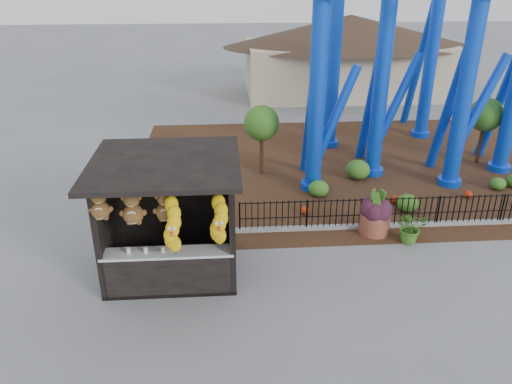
{
  "coord_description": "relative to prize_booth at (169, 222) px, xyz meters",
  "views": [
    {
      "loc": [
        -1.62,
        -10.0,
        7.3
      ],
      "look_at": [
        -0.82,
        1.5,
        2.0
      ],
      "focal_mm": 35.0,
      "sensor_mm": 36.0,
      "label": 1
    }
  ],
  "objects": [
    {
      "name": "mulch_bed",
      "position": [
        7.0,
        7.09,
        -1.52
      ],
      "size": [
        18.0,
        12.0,
        0.02
      ],
      "primitive_type": "cube",
      "color": "#331E11",
      "rests_on": "ground"
    },
    {
      "name": "terracotta_planter",
      "position": [
        5.77,
        1.79,
        -1.21
      ],
      "size": [
        0.98,
        0.98,
        0.65
      ],
      "primitive_type": "cylinder",
      "rotation": [
        0.0,
        0.0,
        0.12
      ],
      "color": "brown",
      "rests_on": "ground"
    },
    {
      "name": "prize_booth",
      "position": [
        0.0,
        0.0,
        0.0
      ],
      "size": [
        3.5,
        3.4,
        3.12
      ],
      "color": "black",
      "rests_on": "ground"
    },
    {
      "name": "landscaping",
      "position": [
        7.4,
        4.69,
        -1.23
      ],
      "size": [
        8.29,
        3.53,
        0.71
      ],
      "color": "#305E1B",
      "rests_on": "mulch_bed"
    },
    {
      "name": "ground",
      "position": [
        3.0,
        -0.91,
        -1.53
      ],
      "size": [
        120.0,
        120.0,
        0.0
      ],
      "primitive_type": "plane",
      "color": "slate",
      "rests_on": "ground"
    },
    {
      "name": "potted_plant",
      "position": [
        6.64,
        1.2,
        -1.05
      ],
      "size": [
        0.87,
        0.76,
        0.96
      ],
      "primitive_type": "imported",
      "rotation": [
        0.0,
        0.0,
        -0.01
      ],
      "color": "#2B5D1B",
      "rests_on": "ground"
    },
    {
      "name": "picket_fence",
      "position": [
        7.9,
        2.09,
        -1.03
      ],
      "size": [
        12.2,
        0.06,
        1.0
      ],
      "primitive_type": null,
      "color": "black",
      "rests_on": "ground"
    },
    {
      "name": "curb",
      "position": [
        7.0,
        2.09,
        -1.47
      ],
      "size": [
        18.0,
        0.18,
        0.12
      ],
      "primitive_type": "cube",
      "color": "gray",
      "rests_on": "ground"
    },
    {
      "name": "pavilion",
      "position": [
        9.0,
        19.09,
        1.53
      ],
      "size": [
        15.0,
        15.0,
        4.8
      ],
      "color": "#BFAD8C",
      "rests_on": "ground"
    },
    {
      "name": "planter_foliage",
      "position": [
        5.77,
        1.79,
        -0.56
      ],
      "size": [
        0.7,
        0.7,
        0.64
      ],
      "primitive_type": "ellipsoid",
      "color": "#301321",
      "rests_on": "terracotta_planter"
    }
  ]
}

